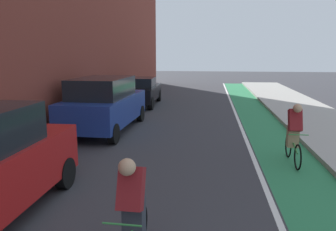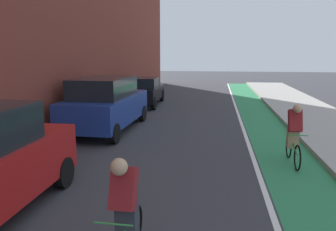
# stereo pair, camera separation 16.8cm
# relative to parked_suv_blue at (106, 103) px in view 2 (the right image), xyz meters

# --- Properties ---
(ground_plane) EXTENTS (83.27, 83.27, 0.00)m
(ground_plane) POSITION_rel_parked_suv_blue_xyz_m (2.87, -0.78, -1.02)
(ground_plane) COLOR #38383D
(bike_lane_paint) EXTENTS (1.60, 37.85, 0.00)m
(bike_lane_paint) POSITION_rel_parked_suv_blue_xyz_m (5.98, 1.22, -1.02)
(bike_lane_paint) COLOR #2D8451
(bike_lane_paint) RESTS_ON ground
(lane_divider_stripe) EXTENTS (0.12, 37.85, 0.00)m
(lane_divider_stripe) POSITION_rel_parked_suv_blue_xyz_m (5.08, 1.22, -1.02)
(lane_divider_stripe) COLOR white
(lane_divider_stripe) RESTS_ON ground
(sidewalk_right) EXTENTS (3.19, 37.85, 0.14)m
(sidewalk_right) POSITION_rel_parked_suv_blue_xyz_m (8.38, 1.22, -0.95)
(sidewalk_right) COLOR #A8A59E
(sidewalk_right) RESTS_ON ground
(parked_suv_blue) EXTENTS (2.13, 4.78, 1.98)m
(parked_suv_blue) POSITION_rel_parked_suv_blue_xyz_m (0.00, 0.00, 0.00)
(parked_suv_blue) COLOR navy
(parked_suv_blue) RESTS_ON ground
(parked_sedan_black) EXTENTS (2.01, 4.27, 1.53)m
(parked_sedan_black) POSITION_rel_parked_suv_blue_xyz_m (0.00, 6.21, -0.23)
(parked_sedan_black) COLOR black
(parked_sedan_black) RESTS_ON ground
(cyclist_mid) EXTENTS (0.48, 1.68, 1.59)m
(cyclist_mid) POSITION_rel_parked_suv_blue_xyz_m (2.87, -7.78, -0.17)
(cyclist_mid) COLOR black
(cyclist_mid) RESTS_ON ground
(cyclist_trailing) EXTENTS (0.48, 1.70, 1.60)m
(cyclist_trailing) POSITION_rel_parked_suv_blue_xyz_m (6.04, -3.00, -0.21)
(cyclist_trailing) COLOR black
(cyclist_trailing) RESTS_ON ground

